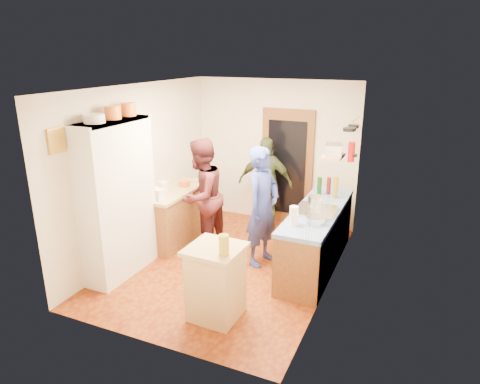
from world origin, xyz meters
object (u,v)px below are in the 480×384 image
Objects in this scene: right_counter_base at (316,239)px; person_left at (205,196)px; hutch_body at (118,200)px; island_base at (216,284)px; person_back at (266,183)px; person_hob at (263,208)px.

person_left is at bearing -174.78° from right_counter_base.
hutch_body is 1.91m from island_base.
person_back is at bearing 158.75° from person_left.
right_counter_base is 2.56× the size of island_base.
island_base is at bearing -113.88° from right_counter_base.
hutch_body is 2.90m from right_counter_base.
island_base is 1.56m from person_hob.
person_hob reaches higher than island_base.
person_left reaches higher than right_counter_base.
person_hob is at bearing -161.19° from right_counter_base.
hutch_body is at bearing 133.43° from person_hob.
person_hob is at bearing 87.89° from person_left.
person_back is at bearing 98.72° from island_base.
right_counter_base is 0.92m from person_hob.
hutch_body reaches higher than person_hob.
hutch_body is at bearing -152.53° from right_counter_base.
person_back is (0.56, 1.23, -0.08)m from person_left.
hutch_body is 1.21× the size of person_left.
person_left reaches higher than person_hob.
person_left is 1.35m from person_back.
right_counter_base is at bearing 27.47° from hutch_body.
right_counter_base is at bearing -58.57° from person_hob.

